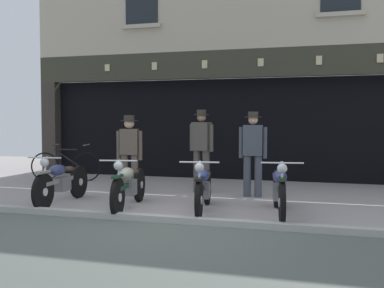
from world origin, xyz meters
name	(u,v)px	position (x,y,z in m)	size (l,w,h in m)	color
ground	(139,243)	(0.00, -0.98, -0.04)	(23.04, 22.00, 0.18)	#9A9190
shop_facade	(245,114)	(0.00, 7.01, 1.71)	(11.34, 4.42, 6.27)	black
motorcycle_left	(62,181)	(-2.36, 0.99, 0.42)	(0.62, 1.95, 0.91)	black
motorcycle_center_left	(129,185)	(-0.98, 0.90, 0.42)	(0.62, 2.05, 0.91)	black
motorcycle_center	(203,187)	(0.32, 1.02, 0.42)	(0.62, 1.98, 0.90)	black
motorcycle_center_right	(279,189)	(1.58, 1.06, 0.43)	(0.62, 2.06, 0.93)	black
salesman_left	(129,149)	(-1.78, 2.72, 0.92)	(0.55, 0.37, 1.64)	brown
shopkeeper_center	(201,147)	(-0.25, 3.00, 0.97)	(0.55, 0.32, 1.75)	#47423D
salesman_right	(253,150)	(0.89, 2.75, 0.94)	(0.56, 0.33, 1.70)	#3D424C
advert_board_near	(174,112)	(-1.66, 5.40, 1.75)	(0.66, 0.03, 0.90)	silver
leaning_bicycle	(65,165)	(-4.06, 3.87, 0.39)	(1.78, 0.58, 0.96)	black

